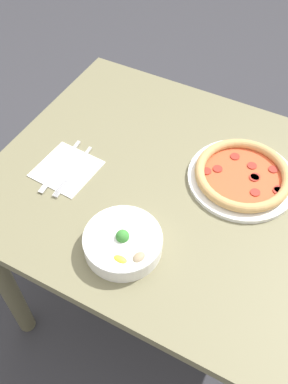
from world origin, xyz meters
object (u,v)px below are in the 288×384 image
(bowl, at_px, (123,242))
(knife, at_px, (62,163))
(fork, at_px, (74,170))
(pizza, at_px, (242,176))

(bowl, xyz_separation_m, knife, (0.29, -0.16, -0.02))
(knife, bearing_deg, fork, 76.54)
(pizza, distance_m, bowl, 0.38)
(pizza, xyz_separation_m, fork, (0.42, 0.19, -0.01))
(knife, bearing_deg, bowl, 57.14)
(bowl, bearing_deg, pizza, -117.62)
(bowl, distance_m, knife, 0.33)
(pizza, distance_m, knife, 0.50)
(fork, bearing_deg, knife, -103.46)
(fork, relative_size, knife, 0.94)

